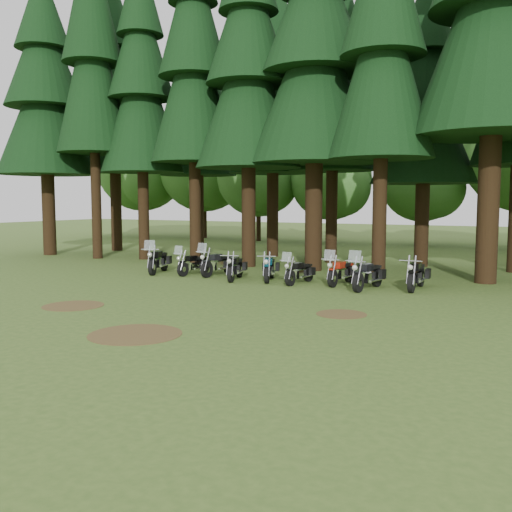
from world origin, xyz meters
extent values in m
plane|color=#39551F|center=(0.00, 0.00, 0.00)|extent=(120.00, 120.00, 0.00)
cylinder|color=black|center=(-16.20, 9.28, 2.76)|extent=(0.73, 0.73, 5.51)
cone|color=black|center=(-16.20, 9.28, 8.04)|extent=(5.49, 5.49, 6.89)
cone|color=black|center=(-16.20, 9.28, 11.29)|extent=(4.39, 4.39, 5.82)
cone|color=black|center=(-16.20, 9.28, 13.88)|extent=(3.07, 3.07, 4.59)
cylinder|color=black|center=(-12.29, 8.98, 3.39)|extent=(0.52, 0.52, 6.77)
cone|color=black|center=(-12.29, 8.98, 9.88)|extent=(3.92, 3.92, 8.47)
cylinder|color=black|center=(-9.78, 9.82, 2.76)|extent=(0.58, 0.58, 5.53)
cone|color=black|center=(-9.78, 9.82, 8.06)|extent=(4.32, 4.32, 6.91)
cone|color=black|center=(-9.78, 9.82, 11.32)|extent=(3.46, 3.46, 5.83)
cylinder|color=black|center=(-6.29, 9.51, 2.99)|extent=(0.58, 0.58, 5.99)
cone|color=black|center=(-6.29, 9.51, 8.73)|extent=(4.32, 4.32, 7.49)
cone|color=black|center=(-6.29, 9.51, 12.27)|extent=(3.45, 3.45, 6.32)
cylinder|color=black|center=(-3.21, 9.40, 2.78)|extent=(0.66, 0.66, 5.57)
cone|color=black|center=(-3.21, 9.40, 8.12)|extent=(4.95, 4.95, 6.96)
cone|color=black|center=(-3.21, 9.40, 11.40)|extent=(3.96, 3.96, 5.87)
cylinder|color=black|center=(0.07, 9.44, 2.85)|extent=(0.77, 0.77, 5.70)
cone|color=black|center=(0.07, 9.44, 8.31)|extent=(5.81, 5.81, 7.12)
cone|color=black|center=(0.07, 9.44, 11.67)|extent=(4.65, 4.65, 6.01)
cylinder|color=black|center=(3.43, 8.02, 2.85)|extent=(0.55, 0.55, 5.71)
cone|color=black|center=(3.43, 8.02, 8.32)|extent=(4.15, 4.15, 7.14)
cylinder|color=black|center=(7.37, 8.76, 3.31)|extent=(0.80, 0.80, 6.62)
cone|color=black|center=(7.37, 8.76, 9.65)|extent=(5.98, 5.98, 8.27)
cylinder|color=black|center=(-14.68, 13.25, 2.93)|extent=(0.67, 0.67, 5.87)
cone|color=black|center=(-14.68, 13.25, 8.55)|extent=(5.00, 5.00, 7.33)
cone|color=black|center=(-14.68, 13.25, 12.02)|extent=(4.00, 4.00, 6.19)
cone|color=black|center=(-14.68, 13.25, 14.77)|extent=(2.80, 2.80, 4.89)
cylinder|color=black|center=(-9.26, 14.35, 2.76)|extent=(0.60, 0.60, 5.53)
cone|color=black|center=(-9.26, 14.35, 8.06)|extent=(4.52, 4.52, 6.91)
cone|color=black|center=(-9.26, 14.35, 11.32)|extent=(3.62, 3.62, 5.83)
cone|color=black|center=(-9.26, 14.35, 13.92)|extent=(2.53, 2.53, 4.61)
cylinder|color=black|center=(-4.38, 14.40, 2.78)|extent=(0.65, 0.65, 5.55)
cone|color=black|center=(-4.38, 14.40, 8.10)|extent=(4.85, 4.85, 6.94)
cone|color=black|center=(-4.38, 14.40, 11.38)|extent=(3.88, 3.88, 5.86)
cylinder|color=black|center=(-0.37, 12.94, 2.76)|extent=(0.58, 0.58, 5.52)
cone|color=black|center=(-0.37, 12.94, 8.05)|extent=(4.35, 4.35, 6.90)
cone|color=black|center=(-0.37, 12.94, 11.31)|extent=(3.48, 3.48, 5.83)
cylinder|color=black|center=(4.04, 13.25, 2.35)|extent=(0.66, 0.66, 4.70)
cone|color=black|center=(4.04, 13.25, 6.85)|extent=(4.94, 4.94, 5.87)
cone|color=black|center=(4.04, 13.25, 9.62)|extent=(3.95, 3.95, 4.96)
cone|color=black|center=(4.04, 13.25, 11.82)|extent=(2.77, 2.77, 3.91)
cylinder|color=black|center=(-22.46, 25.50, 1.67)|extent=(0.36, 0.36, 3.33)
sphere|color=#2D6120|center=(-22.46, 25.50, 6.11)|extent=(7.78, 7.78, 7.78)
sphere|color=#2D6120|center=(-21.12, 24.61, 5.33)|extent=(5.55, 5.55, 5.55)
cylinder|color=black|center=(-16.34, 26.00, 1.65)|extent=(0.36, 0.36, 3.29)
sphere|color=#2D6120|center=(-16.34, 26.00, 6.04)|extent=(7.69, 7.69, 7.69)
sphere|color=#2D6120|center=(-15.02, 25.12, 5.27)|extent=(5.49, 5.49, 5.49)
cylinder|color=black|center=(-10.73, 24.98, 1.40)|extent=(0.36, 0.36, 2.80)
sphere|color=#2D6120|center=(-10.73, 24.98, 5.13)|extent=(6.53, 6.53, 6.53)
sphere|color=#2D6120|center=(-9.61, 24.23, 4.48)|extent=(4.67, 4.67, 4.67)
cylinder|color=black|center=(-4.99, 25.31, 1.27)|extent=(0.36, 0.36, 2.55)
sphere|color=#2D6120|center=(-4.99, 25.31, 4.67)|extent=(5.95, 5.95, 5.95)
sphere|color=#2D6120|center=(-3.97, 24.63, 4.08)|extent=(4.25, 4.25, 4.25)
cylinder|color=black|center=(1.32, 26.50, 1.23)|extent=(0.36, 0.36, 2.47)
sphere|color=#2D6120|center=(1.32, 26.50, 4.53)|extent=(5.76, 5.76, 5.76)
sphere|color=#2D6120|center=(2.30, 25.84, 3.95)|extent=(4.12, 4.12, 4.12)
cylinder|color=#4C3D1E|center=(-3.00, -2.00, 0.01)|extent=(1.80, 1.80, 0.01)
cylinder|color=#4C3D1E|center=(4.50, 0.50, 0.01)|extent=(1.40, 1.40, 0.01)
cylinder|color=#4C3D1E|center=(1.00, -4.00, 0.01)|extent=(2.20, 2.20, 0.01)
cylinder|color=black|center=(-5.21, 4.63, 0.35)|extent=(0.37, 0.71, 0.70)
cylinder|color=black|center=(-5.75, 6.18, 0.35)|extent=(0.37, 0.71, 0.70)
cube|color=silver|center=(-5.50, 5.46, 0.45)|extent=(0.53, 0.80, 0.36)
cube|color=black|center=(-5.42, 5.23, 0.83)|extent=(0.49, 0.66, 0.25)
cube|color=black|center=(-5.58, 5.69, 0.79)|extent=(0.49, 0.66, 0.13)
cube|color=silver|center=(-5.10, 4.33, 1.30)|extent=(0.47, 0.27, 0.42)
cylinder|color=black|center=(-3.89, 4.96, 0.30)|extent=(0.19, 0.61, 0.60)
cylinder|color=black|center=(-3.74, 6.36, 0.30)|extent=(0.19, 0.61, 0.60)
cube|color=silver|center=(-3.81, 5.71, 0.38)|extent=(0.32, 0.66, 0.31)
cube|color=black|center=(-3.83, 5.50, 0.71)|extent=(0.33, 0.53, 0.22)
cube|color=black|center=(-3.79, 5.91, 0.68)|extent=(0.33, 0.53, 0.11)
cube|color=silver|center=(-3.92, 4.69, 1.11)|extent=(0.39, 0.16, 0.36)
cylinder|color=black|center=(-2.82, 5.10, 0.33)|extent=(0.20, 0.68, 0.67)
cylinder|color=black|center=(-2.69, 6.67, 0.33)|extent=(0.20, 0.68, 0.67)
cube|color=silver|center=(-2.75, 5.94, 0.43)|extent=(0.34, 0.73, 0.34)
cube|color=black|center=(-2.77, 5.71, 0.79)|extent=(0.35, 0.58, 0.24)
cube|color=black|center=(-2.73, 6.17, 0.75)|extent=(0.35, 0.58, 0.12)
cube|color=silver|center=(-2.85, 4.80, 1.24)|extent=(0.43, 0.16, 0.40)
cylinder|color=black|center=(-1.27, 4.37, 0.33)|extent=(0.33, 0.67, 0.66)
cylinder|color=black|center=(-1.72, 5.86, 0.33)|extent=(0.33, 0.67, 0.66)
cube|color=silver|center=(-1.51, 5.16, 0.42)|extent=(0.47, 0.75, 0.34)
cube|color=black|center=(-1.44, 4.94, 0.78)|extent=(0.45, 0.61, 0.24)
cube|color=black|center=(-1.58, 5.38, 0.74)|extent=(0.45, 0.61, 0.12)
cylinder|color=black|center=(0.06, 4.80, 0.33)|extent=(0.35, 0.67, 0.66)
cylinder|color=black|center=(-0.46, 6.26, 0.33)|extent=(0.35, 0.67, 0.66)
cube|color=silver|center=(-0.22, 5.58, 0.42)|extent=(0.50, 0.75, 0.34)
cube|color=#094057|center=(-0.14, 5.36, 0.78)|extent=(0.47, 0.62, 0.24)
cube|color=black|center=(-0.30, 5.79, 0.74)|extent=(0.47, 0.62, 0.12)
cylinder|color=black|center=(1.11, 4.60, 0.30)|extent=(0.19, 0.60, 0.59)
cylinder|color=black|center=(1.26, 5.99, 0.30)|extent=(0.19, 0.60, 0.59)
cube|color=silver|center=(1.19, 5.34, 0.38)|extent=(0.32, 0.65, 0.31)
cube|color=black|center=(1.17, 5.13, 0.70)|extent=(0.32, 0.52, 0.22)
cube|color=black|center=(1.21, 5.54, 0.67)|extent=(0.32, 0.52, 0.11)
cube|color=silver|center=(1.08, 4.33, 1.10)|extent=(0.39, 0.15, 0.36)
cylinder|color=black|center=(2.60, 5.02, 0.32)|extent=(0.19, 0.65, 0.65)
cylinder|color=black|center=(2.72, 6.53, 0.32)|extent=(0.19, 0.65, 0.65)
cube|color=silver|center=(2.66, 5.82, 0.41)|extent=(0.33, 0.70, 0.33)
cube|color=red|center=(2.65, 5.60, 0.76)|extent=(0.33, 0.56, 0.23)
cube|color=black|center=(2.68, 6.05, 0.72)|extent=(0.33, 0.56, 0.12)
cube|color=silver|center=(2.58, 4.72, 1.19)|extent=(0.42, 0.15, 0.39)
cylinder|color=black|center=(3.77, 4.32, 0.34)|extent=(0.23, 0.70, 0.68)
cylinder|color=black|center=(3.97, 5.92, 0.34)|extent=(0.23, 0.70, 0.68)
cube|color=silver|center=(3.87, 5.17, 0.44)|extent=(0.38, 0.76, 0.35)
cube|color=black|center=(3.84, 4.93, 0.81)|extent=(0.38, 0.60, 0.25)
cube|color=black|center=(3.90, 5.41, 0.77)|extent=(0.38, 0.60, 0.12)
cube|color=silver|center=(3.73, 4.02, 1.26)|extent=(0.45, 0.18, 0.41)
cylinder|color=black|center=(5.39, 5.08, 0.35)|extent=(0.16, 0.70, 0.70)
cylinder|color=black|center=(5.37, 6.72, 0.35)|extent=(0.16, 0.70, 0.70)
cube|color=silver|center=(5.38, 5.95, 0.45)|extent=(0.31, 0.75, 0.36)
cube|color=black|center=(5.38, 5.71, 0.83)|extent=(0.33, 0.59, 0.25)
cube|color=black|center=(5.38, 6.20, 0.79)|extent=(0.33, 0.59, 0.13)
camera|label=1|loc=(9.57, -14.30, 3.12)|focal=40.00mm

